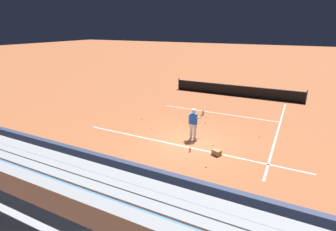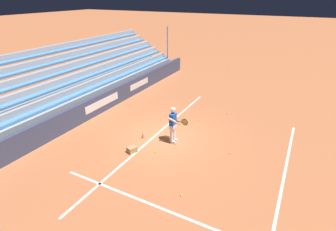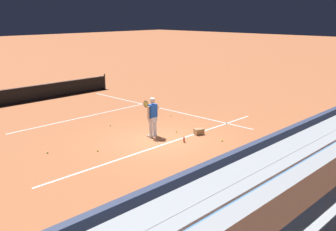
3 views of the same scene
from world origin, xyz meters
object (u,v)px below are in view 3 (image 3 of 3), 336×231
at_px(tennis_ball_toward_net, 47,152).
at_px(tennis_ball_midcourt, 98,150).
at_px(tennis_ball_on_baseline, 110,125).
at_px(water_bottle, 184,140).
at_px(tennis_ball_far_left, 176,132).
at_px(tennis_net, 31,93).
at_px(tennis_ball_far_right, 222,141).
at_px(tennis_player, 152,117).
at_px(tennis_ball_by_box, 171,115).
at_px(ball_box_cardboard, 199,132).

bearing_deg(tennis_ball_toward_net, tennis_ball_midcourt, -39.25).
bearing_deg(tennis_ball_on_baseline, water_bottle, -81.26).
height_order(tennis_ball_far_left, tennis_net, tennis_net).
height_order(tennis_ball_toward_net, tennis_ball_far_right, same).
xyz_separation_m(tennis_ball_on_baseline, tennis_ball_midcourt, (-2.50, -2.43, 0.00)).
bearing_deg(tennis_net, tennis_ball_toward_net, -114.45).
height_order(tennis_player, tennis_ball_toward_net, tennis_player).
height_order(tennis_ball_by_box, tennis_ball_far_right, same).
bearing_deg(water_bottle, ball_box_cardboard, 11.10).
xyz_separation_m(tennis_player, tennis_ball_on_baseline, (-0.22, 2.68, -0.86)).
bearing_deg(water_bottle, tennis_ball_toward_net, 147.93).
relative_size(tennis_player, ball_box_cardboard, 4.29).
distance_m(tennis_ball_midcourt, water_bottle, 3.56).
bearing_deg(tennis_ball_midcourt, tennis_player, -5.07).
bearing_deg(tennis_ball_on_baseline, tennis_ball_toward_net, -162.69).
distance_m(ball_box_cardboard, tennis_ball_on_baseline, 4.31).
bearing_deg(tennis_ball_toward_net, tennis_net, 65.55).
bearing_deg(tennis_ball_far_left, water_bottle, -124.44).
bearing_deg(tennis_player, tennis_ball_on_baseline, 94.79).
relative_size(ball_box_cardboard, tennis_ball_by_box, 6.06).
relative_size(tennis_ball_on_baseline, tennis_ball_by_box, 1.00).
bearing_deg(tennis_ball_by_box, tennis_ball_far_right, -109.45).
bearing_deg(tennis_ball_on_baseline, tennis_ball_far_right, -70.67).
height_order(tennis_ball_on_baseline, tennis_ball_by_box, same).
bearing_deg(tennis_ball_far_right, water_bottle, 137.89).
bearing_deg(tennis_ball_on_baseline, tennis_ball_by_box, -12.70).
relative_size(tennis_ball_toward_net, tennis_ball_far_right, 1.00).
height_order(ball_box_cardboard, tennis_ball_midcourt, ball_box_cardboard).
height_order(tennis_player, tennis_ball_far_left, tennis_player).
bearing_deg(ball_box_cardboard, tennis_ball_midcourt, 161.88).
bearing_deg(tennis_ball_midcourt, ball_box_cardboard, -18.12).
xyz_separation_m(tennis_ball_far_left, tennis_ball_toward_net, (-5.39, 1.72, 0.00)).
bearing_deg(tennis_ball_midcourt, tennis_ball_far_right, -32.54).
height_order(ball_box_cardboard, tennis_ball_far_right, ball_box_cardboard).
relative_size(tennis_player, tennis_net, 0.15).
distance_m(tennis_player, tennis_ball_toward_net, 4.51).
distance_m(ball_box_cardboard, tennis_net, 11.74).
height_order(tennis_ball_by_box, tennis_ball_midcourt, same).
bearing_deg(tennis_net, water_bottle, -87.45).
height_order(tennis_ball_far_left, tennis_ball_far_right, same).
relative_size(tennis_ball_far_right, water_bottle, 0.30).
height_order(ball_box_cardboard, tennis_ball_far_left, ball_box_cardboard).
xyz_separation_m(tennis_ball_far_left, tennis_net, (-1.32, 10.68, 0.46)).
bearing_deg(tennis_net, tennis_ball_midcourt, -104.40).
xyz_separation_m(tennis_player, tennis_ball_midcourt, (-2.73, 0.24, -0.86)).
bearing_deg(tennis_player, ball_box_cardboard, -35.65).
relative_size(tennis_ball_by_box, tennis_ball_far_right, 1.00).
bearing_deg(tennis_ball_far_left, ball_box_cardboard, -62.96).
bearing_deg(tennis_ball_toward_net, tennis_player, -18.94).
bearing_deg(tennis_ball_on_baseline, ball_box_cardboard, -63.95).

